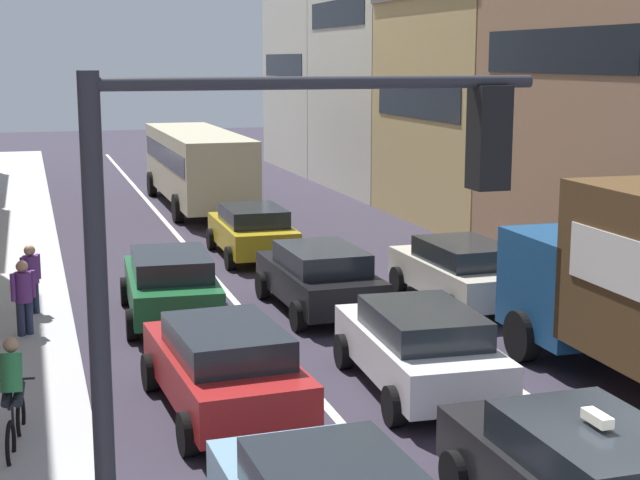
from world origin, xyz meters
name	(u,v)px	position (x,y,z in m)	size (l,w,h in m)	color
sidewalk_left	(13,256)	(-6.70, 20.00, 0.07)	(2.60, 64.00, 0.14)	#B5B5B5
lane_stripe_left	(188,248)	(-1.70, 20.00, 0.01)	(0.16, 60.00, 0.01)	silver
lane_stripe_right	(298,242)	(1.70, 20.00, 0.01)	(0.16, 60.00, 0.01)	silver
building_row_right	(496,68)	(9.90, 23.19, 5.27)	(7.20, 43.90, 13.79)	beige
traffic_light_pole	(262,290)	(-4.45, -1.15, 3.82)	(3.58, 0.38, 5.50)	#2D2D33
taxi_centre_lane_front	(586,479)	(-0.16, 0.84, 0.80)	(2.09, 4.31, 1.66)	black
sedan_centre_lane_second	(420,346)	(0.04, 6.29, 0.80)	(2.23, 4.38, 1.49)	silver
wagon_left_lane_second	(225,366)	(-3.34, 6.20, 0.80)	(2.27, 4.40, 1.49)	#A51E1E
hatchback_centre_lane_third	(319,277)	(-0.06, 11.84, 0.80)	(2.13, 4.33, 1.49)	black
sedan_left_lane_third	(171,283)	(-3.33, 12.16, 0.80)	(2.26, 4.39, 1.49)	#19592D
coupe_centre_lane_fourth	(252,230)	(-0.17, 18.07, 0.80)	(2.10, 4.32, 1.49)	#B29319
sedan_right_lane_behind_truck	(461,271)	(3.23, 11.49, 0.80)	(2.14, 4.34, 1.49)	beige
bus_mid_queue_primary	(197,162)	(-0.06, 27.87, 1.76)	(2.83, 10.51, 2.90)	#BFB793
cyclist_on_sidewalk	(13,398)	(-6.52, 5.48, 0.85)	(0.50, 1.72, 1.72)	black
pedestrian_near_kerb	(24,296)	(-6.38, 11.30, 0.95)	(0.48, 0.34, 1.66)	#262D47
pedestrian_mid_sidewalk	(31,277)	(-6.22, 12.95, 0.95)	(0.42, 0.40, 1.66)	#262D47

